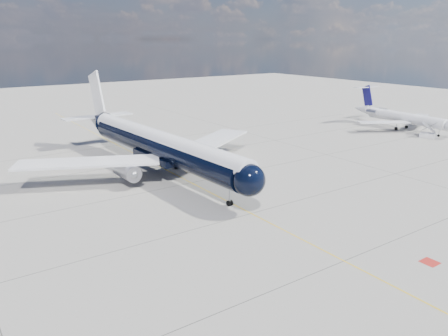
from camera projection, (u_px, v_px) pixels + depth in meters
The scene contains 6 objects.
ground at pixel (176, 175), 71.10m from camera, with size 320.00×320.00×0.00m, color gray.
taxiway_centerline at pixel (191, 183), 67.15m from camera, with size 0.16×160.00×0.01m, color #DCB00B.
red_marking at pixel (430, 262), 43.23m from camera, with size 1.60×1.60×0.01m, color maroon.
main_airliner at pixel (156, 144), 71.28m from camera, with size 43.78×53.35×15.41m.
regional_jet at pixel (399, 116), 106.85m from camera, with size 25.23×29.03×9.83m.
boarding_stair at pixel (428, 135), 97.93m from camera, with size 3.51×3.89×3.54m.
Camera 1 is at (-32.04, -30.34, 21.24)m, focal length 35.00 mm.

